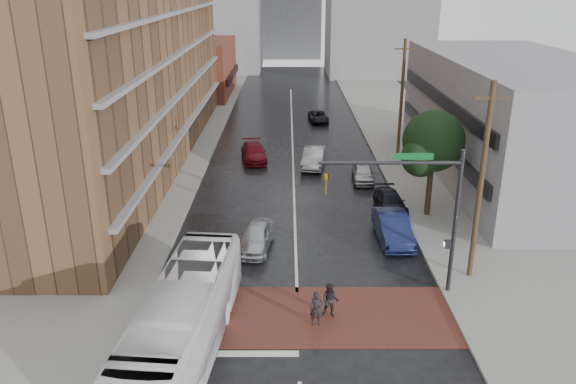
{
  "coord_description": "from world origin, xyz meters",
  "views": [
    {
      "loc": [
        -0.46,
        -21.26,
        14.12
      ],
      "look_at": [
        -0.43,
        7.08,
        3.5
      ],
      "focal_mm": 35.0,
      "sensor_mm": 36.0,
      "label": 1
    }
  ],
  "objects_px": {
    "suv_travel": "(318,117)",
    "pedestrian_a": "(317,309)",
    "transit_bus": "(184,319)",
    "car_travel_c": "(254,152)",
    "car_travel_b": "(314,157)",
    "car_parked_near": "(393,228)",
    "car_parked_far": "(363,173)",
    "pedestrian_b": "(330,301)",
    "car_parked_mid": "(390,201)",
    "car_travel_a": "(256,237)"
  },
  "relations": [
    {
      "from": "pedestrian_a",
      "to": "suv_travel",
      "type": "bearing_deg",
      "value": 83.65
    },
    {
      "from": "car_travel_a",
      "to": "car_parked_mid",
      "type": "bearing_deg",
      "value": 41.79
    },
    {
      "from": "pedestrian_a",
      "to": "car_parked_far",
      "type": "bearing_deg",
      "value": 73.65
    },
    {
      "from": "suv_travel",
      "to": "car_parked_far",
      "type": "bearing_deg",
      "value": -87.41
    },
    {
      "from": "transit_bus",
      "to": "car_travel_c",
      "type": "xyz_separation_m",
      "value": [
        1.28,
        26.27,
        -0.89
      ]
    },
    {
      "from": "transit_bus",
      "to": "suv_travel",
      "type": "height_order",
      "value": "transit_bus"
    },
    {
      "from": "car_travel_b",
      "to": "suv_travel",
      "type": "xyz_separation_m",
      "value": [
        1.19,
        15.6,
        -0.2
      ]
    },
    {
      "from": "car_travel_b",
      "to": "car_parked_far",
      "type": "height_order",
      "value": "car_travel_b"
    },
    {
      "from": "car_travel_b",
      "to": "suv_travel",
      "type": "distance_m",
      "value": 15.65
    },
    {
      "from": "suv_travel",
      "to": "car_parked_near",
      "type": "xyz_separation_m",
      "value": [
        2.77,
        -29.6,
        0.23
      ]
    },
    {
      "from": "car_travel_b",
      "to": "car_travel_c",
      "type": "xyz_separation_m",
      "value": [
        -4.97,
        1.73,
        -0.08
      ]
    },
    {
      "from": "pedestrian_a",
      "to": "car_travel_a",
      "type": "distance_m",
      "value": 8.12
    },
    {
      "from": "car_travel_b",
      "to": "suv_travel",
      "type": "height_order",
      "value": "car_travel_b"
    },
    {
      "from": "transit_bus",
      "to": "car_travel_b",
      "type": "bearing_deg",
      "value": 80.91
    },
    {
      "from": "car_parked_mid",
      "to": "transit_bus",
      "type": "bearing_deg",
      "value": -129.34
    },
    {
      "from": "suv_travel",
      "to": "pedestrian_a",
      "type": "bearing_deg",
      "value": -97.55
    },
    {
      "from": "pedestrian_a",
      "to": "car_parked_near",
      "type": "distance_m",
      "value": 9.85
    },
    {
      "from": "car_travel_c",
      "to": "car_travel_b",
      "type": "bearing_deg",
      "value": -27.52
    },
    {
      "from": "suv_travel",
      "to": "pedestrian_b",
      "type": "bearing_deg",
      "value": -96.62
    },
    {
      "from": "car_travel_b",
      "to": "car_parked_near",
      "type": "bearing_deg",
      "value": -65.79
    },
    {
      "from": "transit_bus",
      "to": "pedestrian_b",
      "type": "bearing_deg",
      "value": 28.73
    },
    {
      "from": "pedestrian_a",
      "to": "car_travel_a",
      "type": "bearing_deg",
      "value": 108.87
    },
    {
      "from": "suv_travel",
      "to": "car_parked_near",
      "type": "relative_size",
      "value": 0.84
    },
    {
      "from": "pedestrian_a",
      "to": "car_parked_mid",
      "type": "xyz_separation_m",
      "value": [
        5.5,
        13.26,
        -0.21
      ]
    },
    {
      "from": "car_travel_b",
      "to": "car_parked_mid",
      "type": "xyz_separation_m",
      "value": [
        4.63,
        -9.32,
        -0.18
      ]
    },
    {
      "from": "car_parked_near",
      "to": "car_travel_b",
      "type": "bearing_deg",
      "value": 104.18
    },
    {
      "from": "car_travel_c",
      "to": "suv_travel",
      "type": "xyz_separation_m",
      "value": [
        6.16,
        13.87,
        -0.12
      ]
    },
    {
      "from": "car_travel_c",
      "to": "car_parked_mid",
      "type": "bearing_deg",
      "value": -57.33
    },
    {
      "from": "pedestrian_a",
      "to": "suv_travel",
      "type": "relative_size",
      "value": 0.39
    },
    {
      "from": "pedestrian_b",
      "to": "car_travel_c",
      "type": "bearing_deg",
      "value": 114.92
    },
    {
      "from": "pedestrian_a",
      "to": "car_travel_c",
      "type": "height_order",
      "value": "pedestrian_a"
    },
    {
      "from": "car_parked_mid",
      "to": "car_travel_b",
      "type": "bearing_deg",
      "value": 112.6
    },
    {
      "from": "car_travel_a",
      "to": "car_parked_far",
      "type": "distance_m",
      "value": 13.74
    },
    {
      "from": "pedestrian_b",
      "to": "car_travel_a",
      "type": "bearing_deg",
      "value": 131.94
    },
    {
      "from": "car_travel_c",
      "to": "car_parked_far",
      "type": "height_order",
      "value": "car_travel_c"
    },
    {
      "from": "car_travel_c",
      "to": "suv_travel",
      "type": "height_order",
      "value": "car_travel_c"
    },
    {
      "from": "car_parked_mid",
      "to": "car_parked_far",
      "type": "bearing_deg",
      "value": 96.67
    },
    {
      "from": "suv_travel",
      "to": "car_parked_mid",
      "type": "distance_m",
      "value": 25.16
    },
    {
      "from": "transit_bus",
      "to": "car_parked_near",
      "type": "height_order",
      "value": "transit_bus"
    },
    {
      "from": "pedestrian_b",
      "to": "suv_travel",
      "type": "distance_m",
      "value": 37.55
    },
    {
      "from": "pedestrian_a",
      "to": "car_travel_b",
      "type": "xyz_separation_m",
      "value": [
        0.87,
        22.58,
        -0.03
      ]
    },
    {
      "from": "pedestrian_a",
      "to": "car_parked_mid",
      "type": "height_order",
      "value": "pedestrian_a"
    },
    {
      "from": "car_parked_far",
      "to": "pedestrian_a",
      "type": "bearing_deg",
      "value": -100.49
    },
    {
      "from": "suv_travel",
      "to": "car_parked_far",
      "type": "height_order",
      "value": "car_parked_far"
    },
    {
      "from": "car_travel_c",
      "to": "car_travel_a",
      "type": "bearing_deg",
      "value": -94.74
    },
    {
      "from": "pedestrian_a",
      "to": "car_travel_a",
      "type": "relative_size",
      "value": 0.38
    },
    {
      "from": "transit_bus",
      "to": "pedestrian_a",
      "type": "relative_size",
      "value": 7.0
    },
    {
      "from": "transit_bus",
      "to": "car_travel_b",
      "type": "distance_m",
      "value": 25.34
    },
    {
      "from": "car_travel_c",
      "to": "pedestrian_b",
      "type": "bearing_deg",
      "value": -86.95
    },
    {
      "from": "transit_bus",
      "to": "car_parked_near",
      "type": "relative_size",
      "value": 2.31
    }
  ]
}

